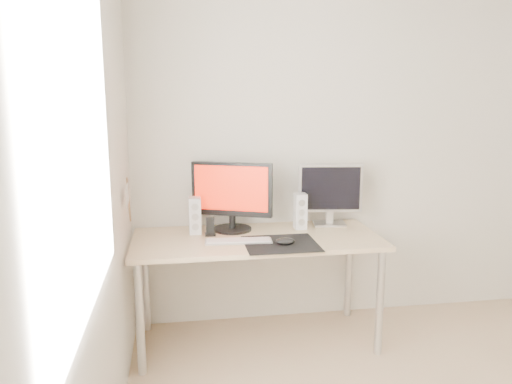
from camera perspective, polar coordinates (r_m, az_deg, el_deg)
wall_back at (r=3.75m, az=13.37°, el=4.84°), size 3.50×0.00×3.50m
wall_left at (r=1.77m, az=-19.30°, el=-2.30°), size 0.00×3.50×3.50m
window_pane at (r=1.73m, az=-19.44°, el=5.79°), size 0.00×1.30×1.30m
mousepad at (r=3.11m, az=2.86°, el=-5.92°), size 0.45×0.40×0.00m
mouse at (r=3.08m, az=3.35°, el=-5.65°), size 0.12×0.07×0.04m
desk at (r=3.27m, az=0.10°, el=-6.47°), size 1.60×0.70×0.73m
main_monitor at (r=3.34m, az=-2.78°, el=-0.22°), size 0.53×0.34×0.47m
second_monitor at (r=3.53m, az=8.48°, el=0.07°), size 0.45×0.19×0.43m
speaker_left at (r=3.32m, az=-6.99°, el=-2.68°), size 0.08×0.09×0.25m
speaker_right at (r=3.43m, az=5.08°, el=-2.20°), size 0.08×0.09×0.25m
keyboard at (r=3.14m, az=-2.02°, el=-5.61°), size 0.43×0.15×0.02m
phone_dock at (r=3.29m, az=-5.26°, el=-4.35°), size 0.07×0.06×0.12m
pennant at (r=3.01m, az=-14.45°, el=-0.61°), size 0.01×0.23×0.29m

